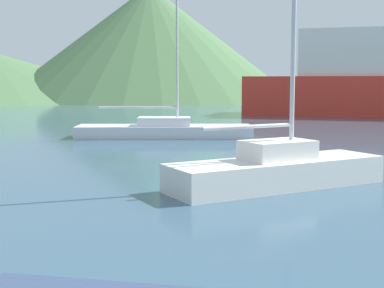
# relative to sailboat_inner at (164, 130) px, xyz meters

# --- Properties ---
(sailboat_inner) EXTENTS (8.74, 2.80, 6.66)m
(sailboat_inner) POSITION_rel_sailboat_inner_xyz_m (0.00, 0.00, 0.00)
(sailboat_inner) COLOR silver
(sailboat_inner) RESTS_ON ground_plane
(sailboat_middle) EXTENTS (5.96, 4.58, 7.48)m
(sailboat_middle) POSITION_rel_sailboat_inner_xyz_m (4.34, -12.37, 0.10)
(sailboat_middle) COLOR white
(sailboat_middle) RESTS_ON ground_plane
(hill_central) EXTENTS (46.20, 46.20, 17.56)m
(hill_central) POSITION_rel_sailboat_inner_xyz_m (-8.62, 57.78, 8.40)
(hill_central) COLOR #476B42
(hill_central) RESTS_ON ground_plane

